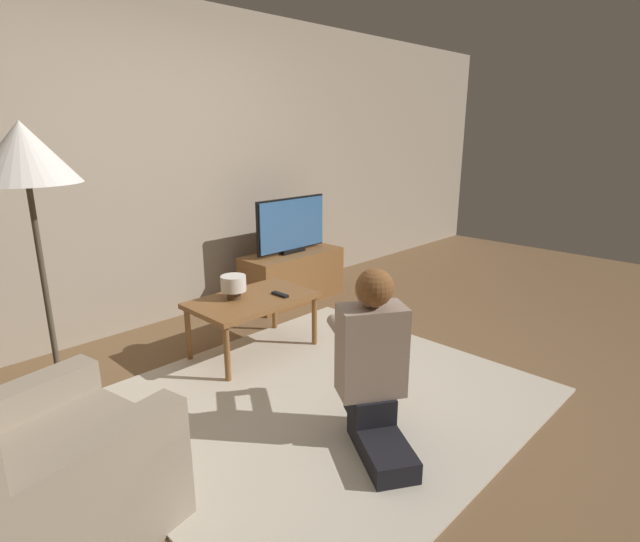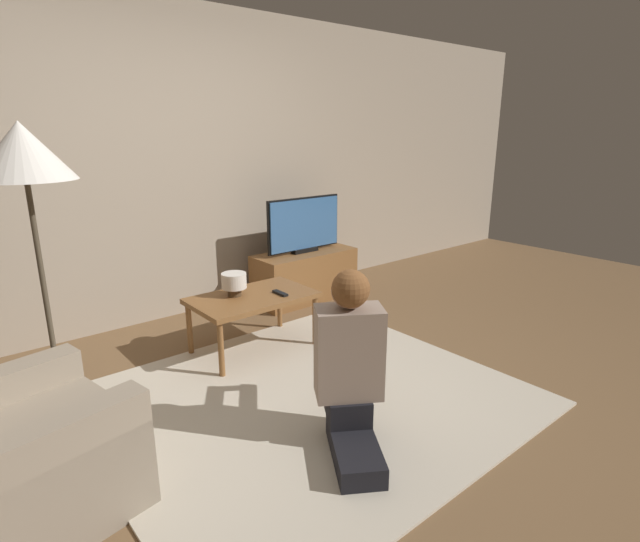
{
  "view_description": "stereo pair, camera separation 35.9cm",
  "coord_description": "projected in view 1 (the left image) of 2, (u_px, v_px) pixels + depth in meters",
  "views": [
    {
      "loc": [
        -1.96,
        -1.89,
        1.61
      ],
      "look_at": [
        0.53,
        0.53,
        0.61
      ],
      "focal_mm": 28.0,
      "sensor_mm": 36.0,
      "label": 1
    },
    {
      "loc": [
        -1.69,
        -2.14,
        1.61
      ],
      "look_at": [
        0.53,
        0.53,
        0.61
      ],
      "focal_mm": 28.0,
      "sensor_mm": 36.0,
      "label": 2
    }
  ],
  "objects": [
    {
      "name": "wall_back",
      "position": [
        148.0,
        168.0,
        3.99
      ],
      "size": [
        10.0,
        0.06,
        2.6
      ],
      "color": "tan",
      "rests_on": "ground_plane"
    },
    {
      "name": "table_lamp",
      "position": [
        234.0,
        285.0,
        3.54
      ],
      "size": [
        0.18,
        0.18,
        0.17
      ],
      "color": "#4C3823",
      "rests_on": "coffee_table"
    },
    {
      "name": "floor_lamp",
      "position": [
        25.0,
        164.0,
        2.43
      ],
      "size": [
        0.51,
        0.51,
        1.64
      ],
      "color": "#4C4233",
      "rests_on": "ground_plane"
    },
    {
      "name": "ground_plane",
      "position": [
        321.0,
        400.0,
        3.06
      ],
      "size": [
        10.0,
        10.0,
        0.0
      ],
      "primitive_type": "plane",
      "color": "brown"
    },
    {
      "name": "tv_stand",
      "position": [
        293.0,
        276.0,
        4.8
      ],
      "size": [
        1.0,
        0.42,
        0.47
      ],
      "color": "brown",
      "rests_on": "ground_plane"
    },
    {
      "name": "coffee_table",
      "position": [
        253.0,
        304.0,
        3.6
      ],
      "size": [
        0.88,
        0.54,
        0.43
      ],
      "color": "brown",
      "rests_on": "ground_plane"
    },
    {
      "name": "remote",
      "position": [
        280.0,
        294.0,
        3.63
      ],
      "size": [
        0.04,
        0.15,
        0.02
      ],
      "color": "black",
      "rests_on": "coffee_table"
    },
    {
      "name": "tv",
      "position": [
        291.0,
        225.0,
        4.66
      ],
      "size": [
        0.81,
        0.08,
        0.52
      ],
      "color": "black",
      "rests_on": "tv_stand"
    },
    {
      "name": "armchair",
      "position": [
        34.0,
        487.0,
        1.91
      ],
      "size": [
        0.96,
        0.88,
        0.89
      ],
      "rotation": [
        0.0,
        0.0,
        1.76
      ],
      "color": "gray",
      "rests_on": "ground_plane"
    },
    {
      "name": "person_kneeling",
      "position": [
        373.0,
        360.0,
        2.55
      ],
      "size": [
        0.66,
        0.84,
        0.93
      ],
      "rotation": [
        0.0,
        0.0,
        2.57
      ],
      "color": "black",
      "rests_on": "rug"
    },
    {
      "name": "rug",
      "position": [
        321.0,
        399.0,
        3.06
      ],
      "size": [
        2.41,
        2.17,
        0.02
      ],
      "color": "beige",
      "rests_on": "ground_plane"
    }
  ]
}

